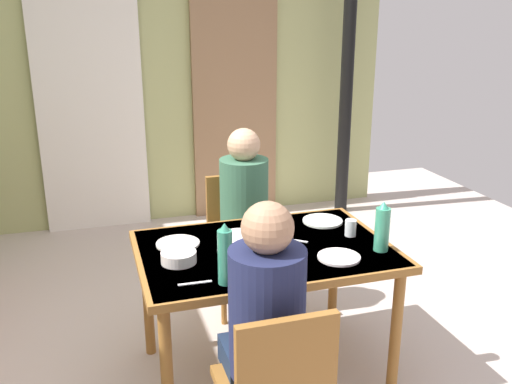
{
  "coord_description": "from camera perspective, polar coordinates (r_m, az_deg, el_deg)",
  "views": [
    {
      "loc": [
        -0.52,
        -2.4,
        1.87
      ],
      "look_at": [
        0.29,
        0.23,
        0.99
      ],
      "focal_mm": 39.05,
      "sensor_mm": 36.0,
      "label": 1
    }
  ],
  "objects": [
    {
      "name": "curtain_panel",
      "position": [
        5.04,
        -16.67,
        9.28
      ],
      "size": [
        0.9,
        0.03,
        2.37
      ],
      "primitive_type": "cube",
      "color": "white",
      "rests_on": "ground_plane"
    },
    {
      "name": "door_wooden",
      "position": [
        5.26,
        -2.16,
        8.29
      ],
      "size": [
        0.8,
        0.05,
        2.0
      ],
      "primitive_type": "cube",
      "color": "#8D6A49",
      "rests_on": "ground_plane"
    },
    {
      "name": "drinking_glass_by_near_diner",
      "position": [
        3.01,
        9.66,
        -3.64
      ],
      "size": [
        0.06,
        0.06,
        0.09
      ],
      "primitive_type": "cylinder",
      "color": "silver",
      "rests_on": "dining_table"
    },
    {
      "name": "dinner_plate_near_left",
      "position": [
        3.2,
        6.83,
        -2.96
      ],
      "size": [
        0.23,
        0.23,
        0.01
      ],
      "primitive_type": "cylinder",
      "color": "white",
      "rests_on": "dining_table"
    },
    {
      "name": "cutlery_knife_near",
      "position": [
        2.49,
        -6.28,
        -9.26
      ],
      "size": [
        0.15,
        0.02,
        0.0
      ],
      "primitive_type": "cube",
      "rotation": [
        0.0,
        0.0,
        6.25
      ],
      "color": "silver",
      "rests_on": "dining_table"
    },
    {
      "name": "dining_table",
      "position": [
        2.87,
        0.89,
        -7.12
      ],
      "size": [
        1.28,
        0.87,
        0.74
      ],
      "color": "#935F29",
      "rests_on": "ground_plane"
    },
    {
      "name": "water_bottle_green_far",
      "position": [
        2.43,
        -3.18,
        -6.49
      ],
      "size": [
        0.06,
        0.06,
        0.28
      ],
      "color": "#32896D",
      "rests_on": "dining_table"
    },
    {
      "name": "dinner_plate_far_center",
      "position": [
        2.9,
        -8.01,
        -5.25
      ],
      "size": [
        0.22,
        0.22,
        0.01
      ],
      "primitive_type": "cylinder",
      "color": "white",
      "rests_on": "dining_table"
    },
    {
      "name": "person_far_diner",
      "position": [
        3.43,
        -1.16,
        -0.7
      ],
      "size": [
        0.3,
        0.37,
        0.77
      ],
      "rotation": [
        0.0,
        0.0,
        3.14
      ],
      "color": "#3A6A53",
      "rests_on": "ground_plane"
    },
    {
      "name": "dinner_plate_near_right",
      "position": [
        2.75,
        8.49,
        -6.61
      ],
      "size": [
        0.21,
        0.21,
        0.01
      ],
      "primitive_type": "cylinder",
      "color": "white",
      "rests_on": "dining_table"
    },
    {
      "name": "water_bottle_green_near",
      "position": [
        2.83,
        12.8,
        -3.59
      ],
      "size": [
        0.07,
        0.07,
        0.26
      ],
      "color": "#399370",
      "rests_on": "dining_table"
    },
    {
      "name": "chair_far_diner",
      "position": [
        3.65,
        -1.73,
        -4.27
      ],
      "size": [
        0.4,
        0.4,
        0.87
      ],
      "rotation": [
        0.0,
        0.0,
        3.14
      ],
      "color": "#935F29",
      "rests_on": "ground_plane"
    },
    {
      "name": "cutlery_fork_near",
      "position": [
        2.76,
        -2.82,
        -6.35
      ],
      "size": [
        0.09,
        0.14,
        0.0
      ],
      "primitive_type": "cube",
      "rotation": [
        0.0,
        0.0,
        5.26
      ],
      "color": "silver",
      "rests_on": "dining_table"
    },
    {
      "name": "serving_bowl_center",
      "position": [
        2.69,
        -7.92,
        -6.62
      ],
      "size": [
        0.17,
        0.17,
        0.05
      ],
      "primitive_type": "cylinder",
      "color": "silver",
      "rests_on": "dining_table"
    },
    {
      "name": "stove_pipe_column",
      "position": [
        5.31,
        9.36,
        12.64
      ],
      "size": [
        0.12,
        0.12,
        2.82
      ],
      "primitive_type": "cylinder",
      "color": "black",
      "rests_on": "ground_plane"
    },
    {
      "name": "bread_plate_sliced",
      "position": [
        2.76,
        1.49,
        -6.19
      ],
      "size": [
        0.19,
        0.19,
        0.02
      ],
      "primitive_type": "cylinder",
      "color": "#DBB77A",
      "rests_on": "dining_table"
    },
    {
      "name": "person_near_diner",
      "position": [
        2.21,
        1.02,
        -11.75
      ],
      "size": [
        0.3,
        0.37,
        0.77
      ],
      "color": "#1B2942",
      "rests_on": "ground_plane"
    },
    {
      "name": "dinner_plate_far_side",
      "position": [
        2.96,
        -1.67,
        -4.56
      ],
      "size": [
        0.21,
        0.21,
        0.01
      ],
      "primitive_type": "cylinder",
      "color": "white",
      "rests_on": "dining_table"
    },
    {
      "name": "cutlery_knife_far",
      "position": [
        2.93,
        3.91,
        -4.93
      ],
      "size": [
        0.13,
        0.11,
        0.0
      ],
      "primitive_type": "cube",
      "rotation": [
        0.0,
        0.0,
        5.6
      ],
      "color": "silver",
      "rests_on": "dining_table"
    },
    {
      "name": "wall_back",
      "position": [
        5.14,
        -11.5,
        12.36
      ],
      "size": [
        4.55,
        0.1,
        2.82
      ],
      "primitive_type": "cube",
      "color": "tan",
      "rests_on": "ground_plane"
    }
  ]
}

